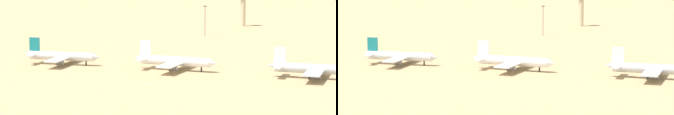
% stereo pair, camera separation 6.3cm
% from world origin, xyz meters
% --- Properties ---
extents(ground, '(4000.00, 4000.00, 0.00)m').
position_xyz_m(ground, '(0.00, 0.00, 0.00)').
color(ground, tan).
extents(parked_jet_teal_1, '(34.06, 28.79, 11.25)m').
position_xyz_m(parked_jet_teal_1, '(-51.25, 28.86, 3.69)').
color(parked_jet_teal_1, silver).
rests_on(parked_jet_teal_1, ground).
extents(parked_jet_white_2, '(35.37, 29.65, 11.70)m').
position_xyz_m(parked_jet_white_2, '(-1.37, 30.76, 3.83)').
color(parked_jet_white_2, white).
rests_on(parked_jet_white_2, ground).
extents(parked_jet_white_3, '(34.92, 29.28, 11.55)m').
position_xyz_m(parked_jet_white_3, '(53.94, 29.93, 3.79)').
color(parked_jet_white_3, silver).
rests_on(parked_jet_white_3, ground).
extents(control_tower, '(5.20, 5.20, 23.18)m').
position_xyz_m(control_tower, '(-21.78, 218.36, 13.99)').
color(control_tower, '#C6B793').
rests_on(control_tower, ground).
extents(light_pole_mid, '(1.80, 0.50, 17.15)m').
position_xyz_m(light_pole_mid, '(-27.78, 155.77, 9.81)').
color(light_pole_mid, '#59595E').
rests_on(light_pole_mid, ground).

